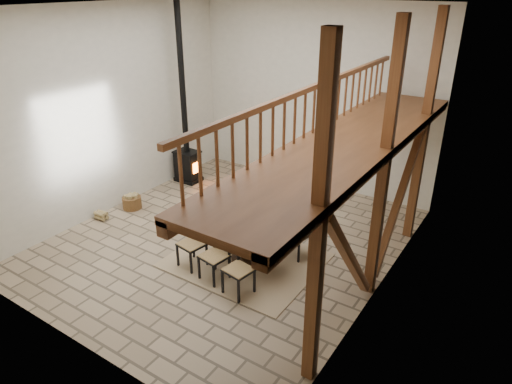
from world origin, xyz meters
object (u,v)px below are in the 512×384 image
Objects in this scene: log_basket at (132,202)px; log_stack at (101,215)px; dining_table at (246,243)px; wood_stove at (186,145)px.

log_basket is 0.88m from log_stack.
log_stack is (-0.18, -0.86, -0.07)m from log_basket.
log_stack is (-4.05, -0.47, -0.33)m from dining_table.
log_stack is at bearing -94.19° from wood_stove.
log_basket reaches higher than log_stack.
log_basket is at bearing -91.17° from wood_stove.
log_basket is (-3.87, 0.39, -0.26)m from dining_table.
dining_table is 5.20× the size of log_basket.
log_stack is at bearing -164.14° from dining_table.
dining_table is at bearing 6.64° from log_stack.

